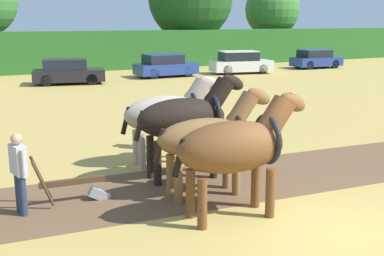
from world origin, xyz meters
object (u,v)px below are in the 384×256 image
(farmer_at_plow, at_px, (19,168))
(farmer_beside_team, at_px, (163,119))
(draft_horse_trail_left, at_px, (186,118))
(draft_horse_lead_right, at_px, (209,137))
(draft_horse_trail_right, at_px, (168,113))
(tree_center, at_px, (272,10))
(plow, at_px, (79,187))
(parked_car_right, at_px, (316,59))
(parked_car_center, at_px, (165,66))
(parked_car_center_left, at_px, (68,72))
(parked_car_center_right, at_px, (240,63))
(draft_horse_lead_left, at_px, (236,146))

(farmer_at_plow, xyz_separation_m, farmer_beside_team, (4.37, 3.23, -0.05))
(draft_horse_trail_left, bearing_deg, draft_horse_lead_right, -89.52)
(draft_horse_trail_right, bearing_deg, tree_center, 54.34)
(draft_horse_trail_left, height_order, farmer_at_plow, draft_horse_trail_left)
(tree_center, xyz_separation_m, plow, (-26.06, -29.37, -4.30))
(draft_horse_trail_right, distance_m, parked_car_right, 27.46)
(draft_horse_lead_right, distance_m, parked_car_center, 22.07)
(parked_car_center_left, bearing_deg, farmer_at_plow, -93.21)
(tree_center, relative_size, parked_car_right, 1.81)
(draft_horse_trail_left, height_order, draft_horse_trail_right, draft_horse_trail_left)
(parked_car_center, bearing_deg, farmer_at_plow, -122.34)
(draft_horse_lead_right, distance_m, parked_car_center_right, 24.15)
(parked_car_center_left, bearing_deg, parked_car_right, 14.44)
(draft_horse_trail_right, bearing_deg, parked_car_center_left, 90.26)
(farmer_at_plow, distance_m, parked_car_right, 31.63)
(draft_horse_lead_left, xyz_separation_m, farmer_at_plow, (-3.64, 1.97, -0.46))
(tree_center, bearing_deg, parked_car_center_left, -154.72)
(parked_car_center_right, bearing_deg, draft_horse_lead_left, -111.90)
(draft_horse_trail_left, height_order, farmer_beside_team, draft_horse_trail_left)
(draft_horse_trail_right, xyz_separation_m, parked_car_right, (20.63, 18.11, -0.63))
(draft_horse_trail_left, xyz_separation_m, parked_car_center_left, (1.35, 18.54, -0.75))
(draft_horse_lead_left, xyz_separation_m, draft_horse_trail_right, (0.29, 3.79, -0.06))
(draft_horse_lead_left, xyz_separation_m, parked_car_center_right, (13.61, 21.27, -0.64))
(plow, relative_size, farmer_beside_team, 1.04)
(parked_car_center_right, relative_size, parked_car_right, 1.13)
(draft_horse_trail_right, bearing_deg, farmer_beside_team, 76.81)
(parked_car_center, bearing_deg, parked_car_center_left, -175.14)
(plow, height_order, farmer_at_plow, farmer_at_plow)
(tree_center, relative_size, draft_horse_trail_right, 2.60)
(parked_car_right, bearing_deg, draft_horse_lead_right, -132.44)
(draft_horse_trail_right, xyz_separation_m, plow, (-2.77, -1.69, -1.02))
(draft_horse_lead_right, xyz_separation_m, draft_horse_trail_left, (0.09, 1.26, 0.16))
(draft_horse_lead_right, relative_size, parked_car_right, 0.69)
(tree_center, height_order, draft_horse_trail_left, tree_center)
(tree_center, bearing_deg, farmer_beside_team, -131.00)
(tree_center, distance_m, draft_horse_trail_right, 36.32)
(draft_horse_lead_right, xyz_separation_m, parked_car_center_left, (1.44, 19.80, -0.58))
(farmer_at_plow, height_order, parked_car_center_left, farmer_at_plow)
(farmer_beside_team, bearing_deg, parked_car_center_left, 81.32)
(plow, relative_size, parked_car_center_left, 0.37)
(plow, bearing_deg, draft_horse_lead_left, -35.81)
(draft_horse_lead_left, relative_size, parked_car_center_left, 0.65)
(farmer_beside_team, relative_size, parked_car_center_left, 0.35)
(parked_car_center_right, bearing_deg, parked_car_right, 15.59)
(plow, distance_m, parked_car_center, 22.39)
(draft_horse_trail_left, xyz_separation_m, farmer_at_plow, (-3.83, -0.56, -0.52))
(draft_horse_lead_left, relative_size, draft_horse_trail_right, 1.02)
(tree_center, xyz_separation_m, farmer_at_plow, (-27.21, -29.50, -3.69))
(draft_horse_lead_right, bearing_deg, parked_car_center_right, 60.41)
(draft_horse_trail_right, relative_size, plow, 1.74)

